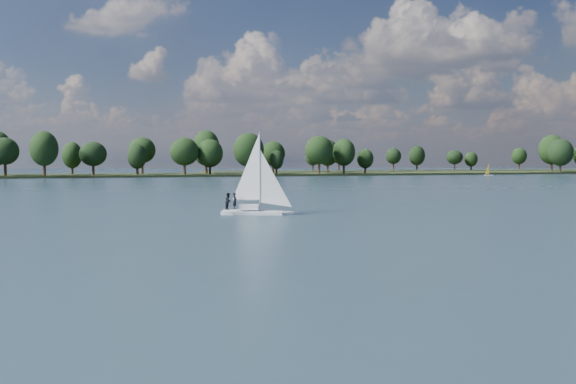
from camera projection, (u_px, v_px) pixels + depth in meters
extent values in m
plane|color=#233342|center=(117.00, 191.00, 115.40)|extent=(700.00, 700.00, 0.00)
cube|color=black|center=(92.00, 176.00, 221.10)|extent=(660.00, 40.00, 1.50)
cube|color=black|center=(424.00, 172.00, 318.74)|extent=(220.00, 30.00, 1.40)
cube|color=white|center=(254.00, 215.00, 63.77)|extent=(6.75, 4.40, 0.77)
cube|color=white|center=(254.00, 207.00, 63.73)|extent=(2.24, 1.86, 0.48)
cylinder|color=silver|center=(254.00, 170.00, 63.56)|extent=(0.12, 0.12, 7.74)
imported|color=black|center=(235.00, 201.00, 63.57)|extent=(0.66, 0.73, 1.67)
imported|color=black|center=(228.00, 201.00, 62.69)|extent=(1.00, 1.03, 1.67)
cube|color=silver|center=(489.00, 175.00, 237.06)|extent=(3.22, 1.80, 0.49)
cylinder|color=silver|center=(489.00, 169.00, 236.94)|extent=(0.09, 0.09, 4.34)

